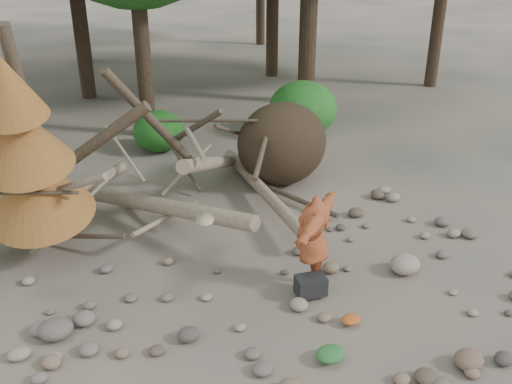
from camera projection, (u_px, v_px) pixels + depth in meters
ground at (284, 307)px, 9.33m from camera, size 120.00×120.00×0.00m
deadfall_pile at (262, 150)px, 13.17m from camera, size 8.55×5.24×3.30m
dead_conifer at (27, 156)px, 9.71m from camera, size 2.06×2.16×4.35m
bush_mid at (159, 131)px, 15.60m from camera, size 1.40×1.40×1.12m
bush_right at (303, 108)px, 16.74m from camera, size 2.00×2.00×1.60m
frisbee_thrower at (312, 240)px, 9.52m from camera, size 3.00×1.71×1.72m
backpack at (311, 288)px, 9.53m from camera, size 0.56×0.43×0.33m
cloth_green at (330, 357)px, 8.14m from camera, size 0.44×0.37×0.17m
cloth_orange at (351, 322)px, 8.89m from camera, size 0.32×0.26×0.12m
boulder_front_right at (469, 360)px, 8.02m from camera, size 0.43×0.39×0.26m
boulder_mid_right at (405, 264)px, 10.20m from camera, size 0.56×0.50×0.33m
boulder_mid_left at (56, 329)px, 8.58m from camera, size 0.52×0.46×0.31m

